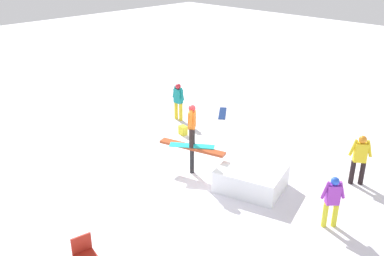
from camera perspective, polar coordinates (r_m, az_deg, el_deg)
The scene contains 9 objects.
ground_plane at distance 13.33m, azimuth 0.00°, elevation -5.93°, with size 60.00×60.00×0.00m, color white.
rail_feature at distance 12.98m, azimuth 0.00°, elevation -3.05°, with size 2.14×0.86×0.90m.
snow_kicker_ramp at distance 12.48m, azimuth 7.89°, elevation -6.66°, with size 1.80×1.50×0.66m, color white.
main_rider_on_rail at distance 12.65m, azimuth 0.00°, elevation 0.22°, with size 1.27×1.02×1.33m.
bystander_teal at distance 16.96m, azimuth -1.84°, elevation 3.79°, with size 0.64×0.22×1.51m.
bystander_yellow at distance 13.25m, azimuth 21.46°, elevation -3.65°, with size 0.59×0.46×1.55m.
bystander_purple at distance 11.12m, azimuth 18.21°, elevation -9.02°, with size 0.48×0.50×1.40m.
loose_snowboard_navy at distance 17.92m, azimuth 4.07°, elevation 1.98°, with size 1.36×0.28×0.02m, color navy.
backpack_on_snow at distance 15.84m, azimuth -1.22°, elevation -0.29°, with size 0.30×0.22×0.34m, color yellow.
Camera 1 is at (-8.16, 8.29, 6.52)m, focal length 40.00 mm.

